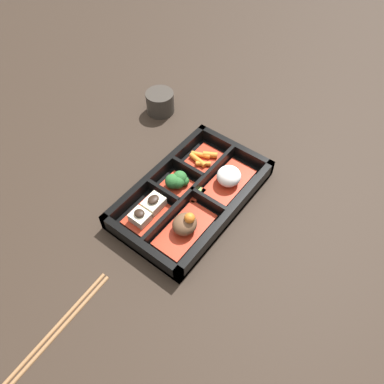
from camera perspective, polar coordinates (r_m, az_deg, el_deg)
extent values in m
plane|color=black|center=(0.78, 0.00, -1.13)|extent=(3.00, 3.00, 0.00)
cube|color=black|center=(0.78, 0.00, -0.91)|extent=(0.33, 0.20, 0.01)
cube|color=black|center=(0.81, -5.14, 2.84)|extent=(0.33, 0.01, 0.04)
cube|color=black|center=(0.74, 5.61, -3.65)|extent=(0.33, 0.01, 0.04)
cube|color=black|center=(0.86, 6.47, 6.36)|extent=(0.01, 0.20, 0.04)
cube|color=black|center=(0.71, -7.90, -8.31)|extent=(0.01, 0.20, 0.04)
cube|color=black|center=(0.77, -0.15, -0.17)|extent=(0.30, 0.01, 0.04)
cube|color=black|center=(0.81, -0.56, 3.14)|extent=(0.01, 0.08, 0.04)
cube|color=black|center=(0.77, -4.27, -0.47)|extent=(0.01, 0.08, 0.04)
cube|color=black|center=(0.76, 2.46, -1.75)|extent=(0.01, 0.09, 0.04)
cube|color=#B22D19|center=(0.80, 5.51, 1.41)|extent=(0.13, 0.06, 0.01)
ellipsoid|color=silver|center=(0.78, 5.63, 2.43)|extent=(0.05, 0.05, 0.04)
cube|color=#B22D19|center=(0.73, -1.09, -5.78)|extent=(0.13, 0.06, 0.01)
ellipsoid|color=brown|center=(0.71, -1.11, -4.92)|extent=(0.05, 0.05, 0.04)
sphere|color=#D1661E|center=(0.69, -0.37, -3.99)|extent=(0.02, 0.02, 0.02)
cube|color=#B22D19|center=(0.84, 1.70, 4.95)|extent=(0.09, 0.06, 0.01)
cylinder|color=orange|center=(0.83, 0.89, 4.88)|extent=(0.02, 0.05, 0.01)
cylinder|color=orange|center=(0.84, 1.34, 5.69)|extent=(0.02, 0.04, 0.01)
cylinder|color=orange|center=(0.84, 2.79, 5.70)|extent=(0.03, 0.03, 0.01)
cylinder|color=orange|center=(0.82, 1.71, 4.34)|extent=(0.03, 0.03, 0.01)
cube|color=#B22D19|center=(0.79, -2.30, 1.04)|extent=(0.06, 0.06, 0.01)
sphere|color=#265B28|center=(0.78, -1.17, 1.69)|extent=(0.02, 0.02, 0.02)
sphere|color=#265B28|center=(0.78, -1.88, 2.16)|extent=(0.03, 0.03, 0.03)
sphere|color=#265B28|center=(0.78, -2.19, 1.50)|extent=(0.03, 0.03, 0.03)
sphere|color=#265B28|center=(0.78, -2.99, 1.64)|extent=(0.03, 0.03, 0.03)
cube|color=#B22D19|center=(0.75, -6.91, -3.48)|extent=(0.09, 0.06, 0.01)
cube|color=beige|center=(0.75, -5.83, -1.79)|extent=(0.04, 0.03, 0.02)
ellipsoid|color=black|center=(0.74, -5.92, -1.13)|extent=(0.03, 0.02, 0.01)
cube|color=beige|center=(0.74, -7.92, -3.83)|extent=(0.03, 0.04, 0.02)
ellipsoid|color=black|center=(0.72, -8.04, -3.22)|extent=(0.02, 0.02, 0.01)
cube|color=#B22D19|center=(0.78, 0.19, -0.13)|extent=(0.04, 0.03, 0.01)
cylinder|color=#75A84C|center=(0.78, 0.12, 0.18)|extent=(0.02, 0.02, 0.01)
cylinder|color=#75A84C|center=(0.78, 0.55, 0.43)|extent=(0.02, 0.02, 0.01)
cylinder|color=#2D2823|center=(0.97, -4.87, 13.47)|extent=(0.07, 0.07, 0.05)
cylinder|color=#597A38|center=(0.95, -4.97, 14.56)|extent=(0.06, 0.06, 0.01)
cylinder|color=brown|center=(0.69, -19.27, -18.92)|extent=(0.22, 0.02, 0.01)
cylinder|color=brown|center=(0.69, -19.79, -18.45)|extent=(0.22, 0.02, 0.01)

